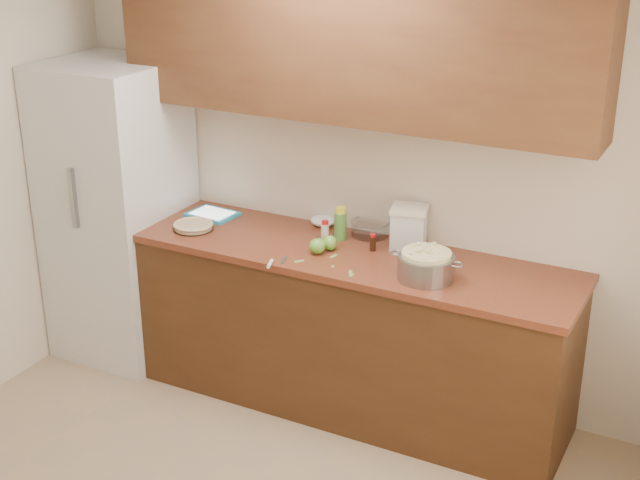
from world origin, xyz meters
The scene contains 22 objects.
room_shell centered at (0.00, 0.00, 1.30)m, with size 3.60×3.60×3.60m.
counter_run centered at (0.00, 1.48, 0.46)m, with size 2.64×0.68×0.92m.
upper_cabinets centered at (0.00, 1.63, 1.95)m, with size 2.60×0.34×0.70m, color brown.
fridge centered at (-1.44, 1.44, 0.90)m, with size 0.70×0.70×1.80m, color silver.
pie centered at (-0.84, 1.37, 0.94)m, with size 0.23×0.23×0.04m.
colander centered at (0.56, 1.35, 0.99)m, with size 0.38×0.28×0.14m.
flour_canister centered at (0.34, 1.67, 1.04)m, with size 0.23×0.23×0.23m.
tablet centered at (-0.87, 1.60, 0.93)m, with size 0.29×0.23×0.02m.
paring_knife centered at (-0.20, 1.14, 0.93)m, with size 0.08×0.19×0.02m.
lemon_bottle centered at (-0.04, 1.62, 1.01)m, with size 0.07×0.07×0.19m.
cinnamon_shaker centered at (-0.11, 1.57, 0.97)m, with size 0.05×0.05×0.11m.
vanilla_bottle centered at (0.18, 1.55, 0.97)m, with size 0.03×0.03×0.09m.
mixing_bowl centered at (0.08, 1.75, 0.96)m, with size 0.22×0.22×0.08m.
paper_towel centered at (-0.22, 1.75, 0.95)m, with size 0.14×0.12×0.06m, color white.
apple_left centered at (-0.02, 1.46, 0.96)m, with size 0.08×0.08×0.09m.
apple_center centered at (-0.02, 1.45, 0.96)m, with size 0.07×0.07×0.08m.
apple_front centered at (-0.06, 1.38, 0.96)m, with size 0.09×0.09×0.10m.
peel_a centered at (-0.09, 1.24, 0.92)m, with size 0.05×0.02×0.00m, color #80AD54.
peel_b centered at (0.09, 1.27, 0.92)m, with size 0.03×0.01×0.00m, color #80AD54.
peel_c centered at (0.04, 1.39, 0.92)m, with size 0.05×0.02×0.00m, color #80AD54.
peel_d centered at (0.20, 1.24, 0.92)m, with size 0.05×0.02×0.00m, color #80AD54.
peel_e centered at (0.22, 1.21, 0.92)m, with size 0.04×0.02×0.00m, color #80AD54.
Camera 1 is at (1.96, -2.45, 2.75)m, focal length 50.00 mm.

